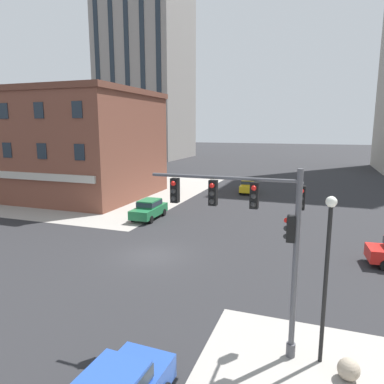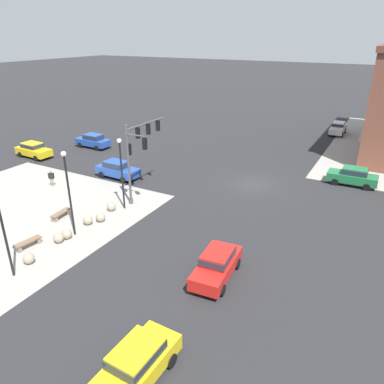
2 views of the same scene
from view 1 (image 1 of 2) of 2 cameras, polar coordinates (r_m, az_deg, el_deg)
The scene contains 9 objects.
ground_plane at distance 22.88m, azimuth -6.38°, elevation -10.08°, with size 320.00×320.00×0.00m, color #262628.
sidewalk_far_corner at distance 49.73m, azimuth -17.04°, elevation 0.71°, with size 32.00×32.00×0.02m, color gray.
traffic_signal_main at distance 12.57m, azimuth 11.33°, elevation -5.64°, with size 5.39×2.09×6.67m.
bollard_sphere_curb_a at distance 13.63m, azimuth 23.88°, elevation -24.62°, with size 0.70×0.70×0.70m, color gray.
street_lamp_corner_near at distance 12.65m, azimuth 20.88°, elevation -10.51°, with size 0.36×0.36×5.83m.
car_main_southbound_near at distance 44.09m, azimuth 9.09°, elevation 1.05°, with size 2.14×4.52×1.68m.
car_cross_eastbound at distance 31.51m, azimuth -6.92°, elevation -2.63°, with size 1.94×4.43×1.68m.
storefront_block_near_corner at distance 45.40m, azimuth -20.73°, elevation 7.27°, with size 22.02×15.18×12.03m.
residential_tower_skyline_left at distance 96.73m, azimuth -7.35°, elevation 20.06°, with size 20.30×19.92×48.62m.
Camera 1 is at (9.54, -19.20, 7.98)m, focal length 33.17 mm.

